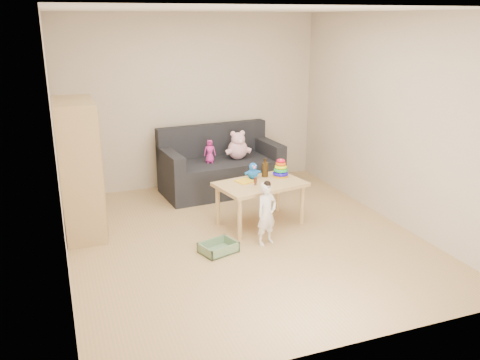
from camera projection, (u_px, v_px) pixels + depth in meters
name	position (u px, v px, depth m)	size (l,w,h in m)	color
room	(244.00, 132.00, 5.69)	(4.50, 4.50, 4.50)	tan
wardrobe	(79.00, 169.00, 6.00)	(0.45, 0.91, 1.63)	tan
sofa	(221.00, 176.00, 7.64)	(1.75, 0.87, 0.49)	black
play_table	(260.00, 204.00, 6.41)	(1.06, 0.67, 0.56)	tan
storage_bin	(218.00, 247.00, 5.70)	(0.39, 0.29, 0.12)	#658762
toddler	(267.00, 214.00, 5.83)	(0.27, 0.18, 0.73)	white
pink_bear	(238.00, 147.00, 7.60)	(0.32, 0.27, 0.36)	#FFBBD0
doll	(210.00, 152.00, 7.39)	(0.17, 0.12, 0.34)	#DD299F
ring_stacker	(281.00, 170.00, 6.54)	(0.21, 0.21, 0.23)	#D69C0B
brown_bottle	(265.00, 169.00, 6.54)	(0.08, 0.08, 0.24)	#30200C
blue_plush	(253.00, 170.00, 6.46)	(0.18, 0.14, 0.21)	blue
wooden_figure	(255.00, 181.00, 6.21)	(0.04, 0.04, 0.11)	brown
yellow_book	(245.00, 181.00, 6.36)	(0.19, 0.19, 0.01)	yellow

